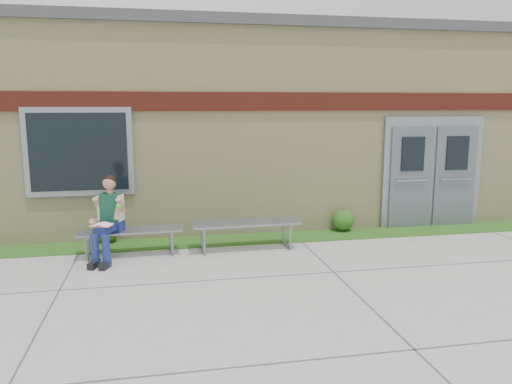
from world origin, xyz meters
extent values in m
plane|color=#9E9E99|center=(0.00, 0.00, 0.00)|extent=(80.00, 80.00, 0.00)
cube|color=#154F16|center=(0.00, 2.60, 0.01)|extent=(16.00, 0.80, 0.02)
cube|color=beige|center=(0.00, 6.00, 2.00)|extent=(16.00, 6.00, 4.00)
cube|color=#3F3F42|center=(0.00, 6.00, 4.10)|extent=(16.20, 6.20, 0.20)
cube|color=maroon|center=(0.00, 2.97, 2.60)|extent=(16.00, 0.06, 0.35)
cube|color=gray|center=(-3.00, 2.96, 1.70)|extent=(1.90, 0.08, 1.60)
cube|color=black|center=(-3.00, 2.92, 1.70)|extent=(1.70, 0.04, 1.40)
cube|color=gray|center=(4.00, 2.96, 1.15)|extent=(2.20, 0.08, 2.30)
cube|color=#505A61|center=(3.50, 2.91, 1.05)|extent=(0.92, 0.06, 2.10)
cube|color=#505A61|center=(4.50, 2.91, 1.05)|extent=(0.92, 0.06, 2.10)
cube|color=gray|center=(-2.11, 2.00, 0.43)|extent=(1.76, 0.56, 0.03)
cube|color=gray|center=(-2.81, 2.00, 0.20)|extent=(0.06, 0.48, 0.40)
cube|color=gray|center=(-1.42, 2.00, 0.20)|extent=(0.06, 0.48, 0.40)
cube|color=gray|center=(-0.11, 2.00, 0.48)|extent=(1.92, 0.57, 0.04)
cube|color=gray|center=(-0.87, 2.00, 0.22)|extent=(0.06, 0.53, 0.43)
cube|color=gray|center=(0.65, 2.00, 0.22)|extent=(0.06, 0.53, 0.43)
cube|color=navy|center=(-2.39, 1.95, 0.53)|extent=(0.42, 0.35, 0.17)
cube|color=#0F3826|center=(-2.39, 1.93, 0.86)|extent=(0.38, 0.31, 0.48)
sphere|color=tan|center=(-2.40, 1.92, 1.27)|extent=(0.28, 0.28, 0.22)
sphere|color=black|center=(-2.39, 1.94, 1.29)|extent=(0.29, 0.29, 0.23)
cylinder|color=navy|center=(-2.56, 1.73, 0.56)|extent=(0.29, 0.46, 0.16)
cylinder|color=navy|center=(-2.39, 1.67, 0.56)|extent=(0.29, 0.46, 0.16)
cylinder|color=navy|center=(-2.62, 1.48, 0.26)|extent=(0.12, 0.12, 0.52)
cylinder|color=navy|center=(-2.45, 1.42, 0.26)|extent=(0.12, 0.12, 0.52)
cube|color=black|center=(-2.65, 1.41, 0.05)|extent=(0.19, 0.29, 0.10)
cube|color=black|center=(-2.47, 1.35, 0.05)|extent=(0.19, 0.29, 0.10)
cylinder|color=tan|center=(-2.60, 1.94, 0.92)|extent=(0.16, 0.25, 0.28)
cylinder|color=tan|center=(-2.23, 1.81, 0.92)|extent=(0.16, 0.25, 0.28)
cube|color=white|center=(-2.52, 1.58, 0.66)|extent=(0.38, 0.32, 0.02)
cube|color=#E05476|center=(-2.52, 1.58, 0.65)|extent=(0.38, 0.33, 0.01)
sphere|color=#63B931|center=(-2.24, 1.66, 0.93)|extent=(0.09, 0.09, 0.09)
sphere|color=#154F16|center=(-2.57, 2.85, 0.21)|extent=(0.37, 0.37, 0.37)
sphere|color=#154F16|center=(2.03, 2.85, 0.24)|extent=(0.44, 0.44, 0.44)
camera|label=1|loc=(-1.57, -6.47, 2.54)|focal=35.00mm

